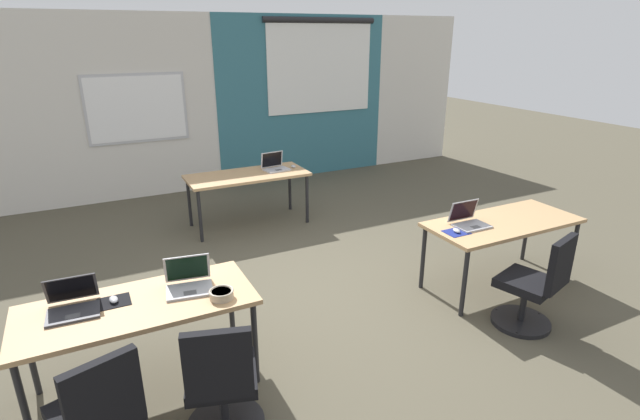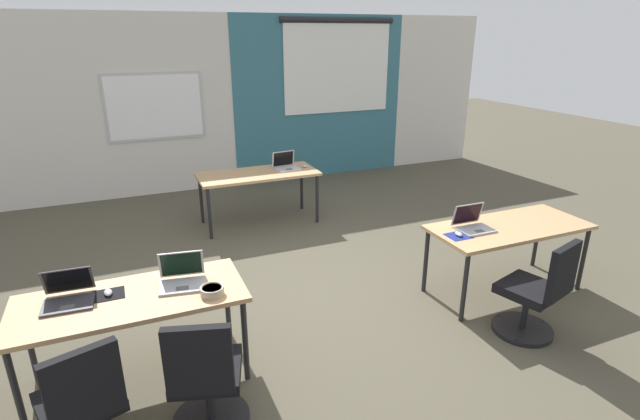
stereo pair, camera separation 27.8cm
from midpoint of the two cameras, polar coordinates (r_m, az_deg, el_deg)
The scene contains 18 objects.
ground_plane at distance 4.94m, azimuth 1.87°, elevation -10.19°, with size 24.00×24.00×0.00m.
back_wall_assembly at distance 8.33m, azimuth -10.15°, elevation 12.40°, with size 10.00×0.27×2.80m.
desk_near_left at distance 3.74m, azimuth -19.34°, elevation -10.49°, with size 1.60×0.70×0.72m.
desk_near_right at distance 5.16m, azimuth 22.87°, elevation -2.32°, with size 1.60×0.70×0.72m.
desk_far_center at distance 6.58m, azimuth -6.12°, elevation 3.88°, with size 1.60×0.70×0.72m.
laptop_near_right_inner at distance 4.90m, azimuth 19.15°, elevation -1.61°, with size 0.33×0.29×0.23m.
mousepad_near_right_inner at distance 4.71m, azimuth 17.68°, elevation -2.95°, with size 0.22×0.19×0.00m.
mouse_near_right_inner at distance 4.70m, azimuth 17.70°, elevation -2.73°, with size 0.08×0.11×0.03m.
chair_near_right_inner at distance 4.63m, azimuth 25.75°, elevation -9.27°, with size 0.55×0.60×0.92m.
laptop_near_left_inner at distance 3.75m, azimuth -13.93°, elevation -7.84°, with size 0.37×0.33×0.23m.
chair_near_left_inner at distance 3.35m, azimuth -10.85°, elevation -19.55°, with size 0.55×0.60×0.92m.
laptop_far_right at distance 6.72m, azimuth -2.84°, elevation 5.28°, with size 0.36×0.31×0.24m.
mouse_far_right at distance 6.80m, azimuth -0.67°, elevation 5.21°, with size 0.06×0.10×0.03m.
laptop_near_left_end at distance 3.79m, azimuth -25.75°, elevation -9.16°, with size 0.35×0.33×0.23m.
mousepad_near_left_end at distance 3.79m, azimuth -21.79°, elevation -9.30°, with size 0.22×0.19×0.00m.
mouse_near_left_end at distance 3.78m, azimuth -21.82°, elevation -9.05°, with size 0.06×0.10×0.03m.
chair_near_left_end at distance 3.34m, azimuth -23.82°, elevation -21.27°, with size 0.55×0.60×0.92m.
snack_bowl at distance 3.58m, azimuth -10.44°, elevation -9.32°, with size 0.18×0.18×0.06m.
Camera 2 is at (-1.68, -3.92, 2.50)m, focal length 27.10 mm.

